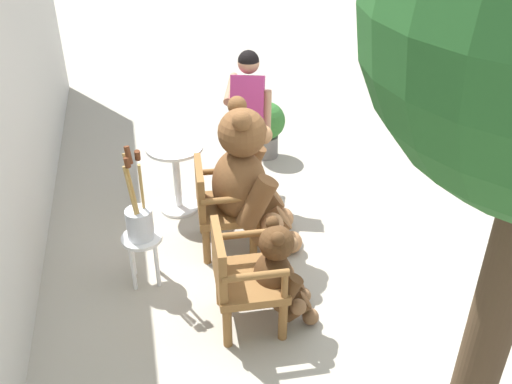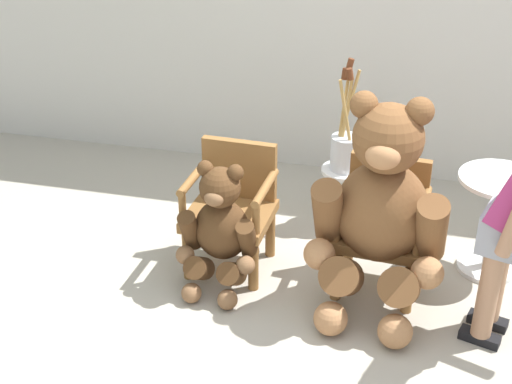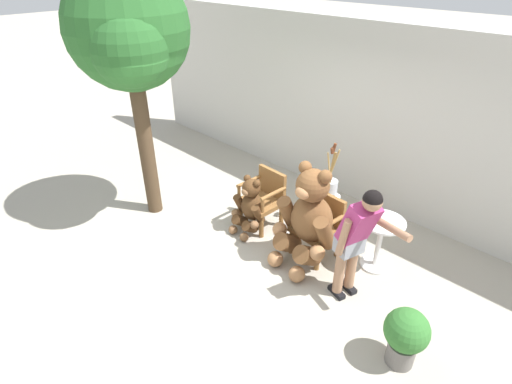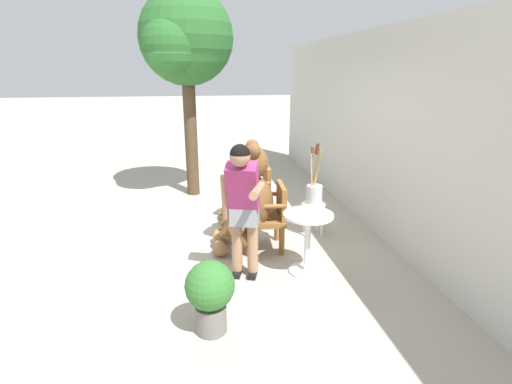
{
  "view_description": "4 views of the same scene",
  "coord_description": "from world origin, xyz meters",
  "px_view_note": "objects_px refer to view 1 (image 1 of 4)",
  "views": [
    {
      "loc": [
        -3.75,
        1.33,
        3.26
      ],
      "look_at": [
        0.03,
        0.48,
        0.85
      ],
      "focal_mm": 40.0,
      "sensor_mm": 36.0,
      "label": 1
    },
    {
      "loc": [
        0.64,
        -3.33,
        2.86
      ],
      "look_at": [
        -0.3,
        0.54,
        0.67
      ],
      "focal_mm": 50.0,
      "sensor_mm": 36.0,
      "label": 2
    },
    {
      "loc": [
        2.93,
        -3.01,
        3.57
      ],
      "look_at": [
        -0.2,
        0.23,
        0.88
      ],
      "focal_mm": 28.0,
      "sensor_mm": 36.0,
      "label": 3
    },
    {
      "loc": [
        5.25,
        -0.21,
        2.27
      ],
      "look_at": [
        0.3,
        0.58,
        0.71
      ],
      "focal_mm": 28.0,
      "sensor_mm": 36.0,
      "label": 4
    }
  ],
  "objects_px": {
    "wooden_chair_left": "(242,276)",
    "wooden_chair_right": "(220,204)",
    "teddy_bear_large": "(248,179)",
    "person_visitor": "(247,118)",
    "white_stool": "(143,247)",
    "round_side_table": "(176,170)",
    "teddy_bear_small": "(279,273)",
    "potted_plant": "(266,126)",
    "brush_bucket": "(139,219)"
  },
  "relations": [
    {
      "from": "wooden_chair_right",
      "to": "teddy_bear_large",
      "type": "relative_size",
      "value": 0.61
    },
    {
      "from": "white_stool",
      "to": "round_side_table",
      "type": "xyz_separation_m",
      "value": [
        1.07,
        -0.4,
        0.09
      ]
    },
    {
      "from": "wooden_chair_left",
      "to": "person_visitor",
      "type": "bearing_deg",
      "value": -13.3
    },
    {
      "from": "wooden_chair_left",
      "to": "potted_plant",
      "type": "xyz_separation_m",
      "value": [
        2.66,
        -0.83,
        -0.07
      ]
    },
    {
      "from": "person_visitor",
      "to": "white_stool",
      "type": "height_order",
      "value": "person_visitor"
    },
    {
      "from": "wooden_chair_right",
      "to": "person_visitor",
      "type": "xyz_separation_m",
      "value": [
        0.77,
        -0.42,
        0.46
      ]
    },
    {
      "from": "teddy_bear_large",
      "to": "round_side_table",
      "type": "distance_m",
      "value": 0.97
    },
    {
      "from": "teddy_bear_small",
      "to": "brush_bucket",
      "type": "xyz_separation_m",
      "value": [
        0.67,
        1.0,
        0.21
      ]
    },
    {
      "from": "white_stool",
      "to": "round_side_table",
      "type": "height_order",
      "value": "round_side_table"
    },
    {
      "from": "potted_plant",
      "to": "white_stool",
      "type": "bearing_deg",
      "value": 142.22
    },
    {
      "from": "white_stool",
      "to": "round_side_table",
      "type": "relative_size",
      "value": 0.64
    },
    {
      "from": "wooden_chair_right",
      "to": "brush_bucket",
      "type": "height_order",
      "value": "brush_bucket"
    },
    {
      "from": "teddy_bear_large",
      "to": "white_stool",
      "type": "bearing_deg",
      "value": 108.83
    },
    {
      "from": "person_visitor",
      "to": "teddy_bear_large",
      "type": "bearing_deg",
      "value": 168.17
    },
    {
      "from": "potted_plant",
      "to": "person_visitor",
      "type": "bearing_deg",
      "value": 155.14
    },
    {
      "from": "teddy_bear_large",
      "to": "wooden_chair_left",
      "type": "bearing_deg",
      "value": 165.57
    },
    {
      "from": "teddy_bear_small",
      "to": "potted_plant",
      "type": "xyz_separation_m",
      "value": [
        2.66,
        -0.54,
        -0.04
      ]
    },
    {
      "from": "white_stool",
      "to": "round_side_table",
      "type": "distance_m",
      "value": 1.14
    },
    {
      "from": "brush_bucket",
      "to": "teddy_bear_large",
      "type": "bearing_deg",
      "value": -71.05
    },
    {
      "from": "wooden_chair_left",
      "to": "teddy_bear_small",
      "type": "height_order",
      "value": "teddy_bear_small"
    },
    {
      "from": "wooden_chair_left",
      "to": "wooden_chair_right",
      "type": "xyz_separation_m",
      "value": [
        1.01,
        -0.0,
        0.0
      ]
    },
    {
      "from": "white_stool",
      "to": "brush_bucket",
      "type": "distance_m",
      "value": 0.29
    },
    {
      "from": "white_stool",
      "to": "potted_plant",
      "type": "distance_m",
      "value": 2.52
    },
    {
      "from": "brush_bucket",
      "to": "round_side_table",
      "type": "height_order",
      "value": "brush_bucket"
    },
    {
      "from": "teddy_bear_large",
      "to": "brush_bucket",
      "type": "xyz_separation_m",
      "value": [
        -0.33,
        0.97,
        -0.05
      ]
    },
    {
      "from": "teddy_bear_small",
      "to": "round_side_table",
      "type": "xyz_separation_m",
      "value": [
        1.74,
        0.61,
        0.01
      ]
    },
    {
      "from": "round_side_table",
      "to": "potted_plant",
      "type": "distance_m",
      "value": 1.47
    },
    {
      "from": "person_visitor",
      "to": "brush_bucket",
      "type": "height_order",
      "value": "person_visitor"
    },
    {
      "from": "round_side_table",
      "to": "person_visitor",
      "type": "bearing_deg",
      "value": -86.86
    },
    {
      "from": "wooden_chair_right",
      "to": "white_stool",
      "type": "height_order",
      "value": "wooden_chair_right"
    },
    {
      "from": "teddy_bear_large",
      "to": "white_stool",
      "type": "xyz_separation_m",
      "value": [
        -0.33,
        0.97,
        -0.34
      ]
    },
    {
      "from": "teddy_bear_large",
      "to": "brush_bucket",
      "type": "relative_size",
      "value": 1.67
    },
    {
      "from": "person_visitor",
      "to": "round_side_table",
      "type": "xyz_separation_m",
      "value": [
        -0.04,
        0.74,
        -0.47
      ]
    },
    {
      "from": "brush_bucket",
      "to": "potted_plant",
      "type": "height_order",
      "value": "brush_bucket"
    },
    {
      "from": "person_visitor",
      "to": "round_side_table",
      "type": "distance_m",
      "value": 0.88
    },
    {
      "from": "wooden_chair_left",
      "to": "wooden_chair_right",
      "type": "bearing_deg",
      "value": -0.0
    },
    {
      "from": "round_side_table",
      "to": "potted_plant",
      "type": "xyz_separation_m",
      "value": [
        0.92,
        -1.14,
        -0.05
      ]
    },
    {
      "from": "wooden_chair_left",
      "to": "teddy_bear_small",
      "type": "distance_m",
      "value": 0.29
    },
    {
      "from": "teddy_bear_large",
      "to": "teddy_bear_small",
      "type": "height_order",
      "value": "teddy_bear_large"
    },
    {
      "from": "wooden_chair_right",
      "to": "person_visitor",
      "type": "distance_m",
      "value": 0.99
    },
    {
      "from": "wooden_chair_left",
      "to": "teddy_bear_small",
      "type": "bearing_deg",
      "value": -91.06
    },
    {
      "from": "teddy_bear_large",
      "to": "potted_plant",
      "type": "xyz_separation_m",
      "value": [
        1.66,
        -0.57,
        -0.3
      ]
    },
    {
      "from": "teddy_bear_small",
      "to": "white_stool",
      "type": "xyz_separation_m",
      "value": [
        0.68,
        1.0,
        -0.08
      ]
    },
    {
      "from": "teddy_bear_small",
      "to": "round_side_table",
      "type": "relative_size",
      "value": 1.24
    },
    {
      "from": "brush_bucket",
      "to": "round_side_table",
      "type": "xyz_separation_m",
      "value": [
        1.07,
        -0.4,
        -0.2
      ]
    },
    {
      "from": "wooden_chair_left",
      "to": "potted_plant",
      "type": "bearing_deg",
      "value": -17.31
    },
    {
      "from": "wooden_chair_left",
      "to": "potted_plant",
      "type": "distance_m",
      "value": 2.79
    },
    {
      "from": "wooden_chair_left",
      "to": "wooden_chair_right",
      "type": "height_order",
      "value": "same"
    },
    {
      "from": "wooden_chair_right",
      "to": "teddy_bear_large",
      "type": "xyz_separation_m",
      "value": [
        -0.01,
        -0.26,
        0.23
      ]
    },
    {
      "from": "wooden_chair_left",
      "to": "wooden_chair_right",
      "type": "distance_m",
      "value": 1.01
    }
  ]
}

